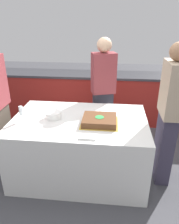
{
  "coord_description": "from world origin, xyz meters",
  "views": [
    {
      "loc": [
        0.37,
        -2.32,
        1.92
      ],
      "look_at": [
        0.12,
        0.0,
        0.87
      ],
      "focal_mm": 35.0,
      "sensor_mm": 36.0,
      "label": 1
    }
  ],
  "objects_px": {
    "plate_stack": "(53,115)",
    "wine_glass": "(21,112)",
    "person_cutting_cake": "(103,92)",
    "person_seated_right": "(169,116)",
    "cake": "(99,120)"
  },
  "relations": [
    {
      "from": "cake",
      "to": "wine_glass",
      "type": "bearing_deg",
      "value": -177.53
    },
    {
      "from": "cake",
      "to": "person_seated_right",
      "type": "distance_m",
      "value": 0.79
    },
    {
      "from": "wine_glass",
      "to": "person_cutting_cake",
      "type": "distance_m",
      "value": 1.26
    },
    {
      "from": "plate_stack",
      "to": "wine_glass",
      "type": "relative_size",
      "value": 1.05
    },
    {
      "from": "plate_stack",
      "to": "person_seated_right",
      "type": "bearing_deg",
      "value": -0.1
    },
    {
      "from": "cake",
      "to": "person_cutting_cake",
      "type": "xyz_separation_m",
      "value": [
        0.0,
        0.83,
        0.06
      ]
    },
    {
      "from": "person_cutting_cake",
      "to": "person_seated_right",
      "type": "distance_m",
      "value": 1.09
    },
    {
      "from": "person_cutting_cake",
      "to": "plate_stack",
      "type": "bearing_deg",
      "value": 35.24
    },
    {
      "from": "cake",
      "to": "person_cutting_cake",
      "type": "bearing_deg",
      "value": 90.0
    },
    {
      "from": "plate_stack",
      "to": "wine_glass",
      "type": "height_order",
      "value": "wine_glass"
    },
    {
      "from": "cake",
      "to": "wine_glass",
      "type": "distance_m",
      "value": 0.91
    },
    {
      "from": "cake",
      "to": "person_cutting_cake",
      "type": "distance_m",
      "value": 0.83
    },
    {
      "from": "person_cutting_cake",
      "to": "person_seated_right",
      "type": "height_order",
      "value": "person_seated_right"
    },
    {
      "from": "cake",
      "to": "wine_glass",
      "type": "height_order",
      "value": "wine_glass"
    },
    {
      "from": "cake",
      "to": "person_seated_right",
      "type": "xyz_separation_m",
      "value": [
        0.78,
        0.08,
        0.06
      ]
    }
  ]
}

